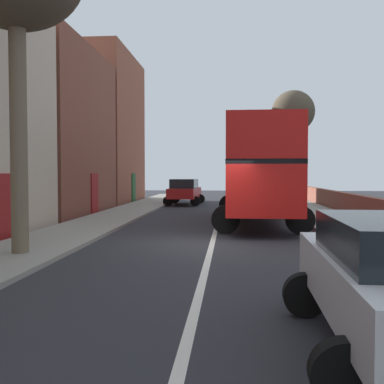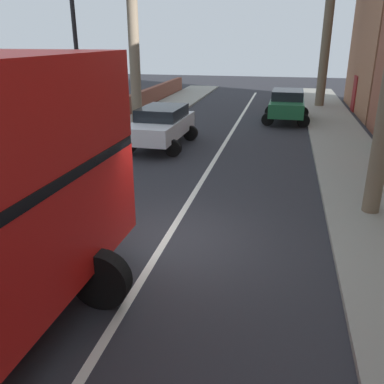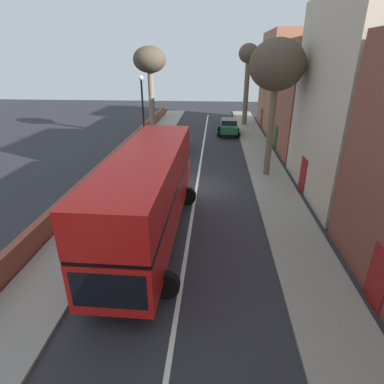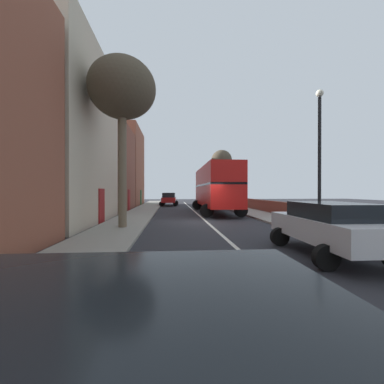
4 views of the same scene
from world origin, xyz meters
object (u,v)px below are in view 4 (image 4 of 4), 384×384
(parked_car_red_left_2, at_px, (169,198))
(street_tree_left_2, at_px, (122,91))
(parked_car_white_right_0, at_px, (329,225))
(lamppost_right, at_px, (320,149))
(litter_bin_right, at_px, (299,213))
(street_tree_right_1, at_px, (222,162))
(double_decker_bus, at_px, (215,186))

(parked_car_red_left_2, distance_m, street_tree_left_2, 20.43)
(parked_car_white_right_0, relative_size, lamppost_right, 0.69)
(parked_car_red_left_2, bearing_deg, litter_bin_right, -66.89)
(parked_car_white_right_0, xyz_separation_m, lamppost_right, (1.80, 3.23, 2.88))
(parked_car_white_right_0, distance_m, street_tree_right_1, 26.02)
(parked_car_white_right_0, relative_size, litter_bin_right, 4.12)
(double_decker_bus, height_order, street_tree_left_2, street_tree_left_2)
(street_tree_right_1, distance_m, street_tree_left_2, 21.90)
(parked_car_white_right_0, bearing_deg, parked_car_red_left_2, 101.30)
(street_tree_left_2, bearing_deg, litter_bin_right, 6.15)
(double_decker_bus, relative_size, parked_car_red_left_2, 2.43)
(street_tree_right_1, relative_size, litter_bin_right, 6.98)
(parked_car_red_left_2, relative_size, litter_bin_right, 4.22)
(double_decker_bus, height_order, lamppost_right, lamppost_right)
(street_tree_left_2, distance_m, lamppost_right, 9.89)
(street_tree_right_1, relative_size, lamppost_right, 1.18)
(double_decker_bus, bearing_deg, lamppost_right, -76.82)
(parked_car_white_right_0, relative_size, street_tree_right_1, 0.59)
(lamppost_right, bearing_deg, double_decker_bus, 103.18)
(double_decker_bus, bearing_deg, street_tree_left_2, -126.49)
(lamppost_right, bearing_deg, parked_car_white_right_0, -119.15)
(double_decker_bus, bearing_deg, parked_car_red_left_2, 111.44)
(parked_car_red_left_2, xyz_separation_m, street_tree_right_1, (7.14, 0.41, 4.99))
(parked_car_white_right_0, bearing_deg, double_decker_bus, 93.19)
(street_tree_left_2, bearing_deg, lamppost_right, -15.13)
(lamppost_right, bearing_deg, street_tree_left_2, 164.87)
(double_decker_bus, relative_size, lamppost_right, 1.73)
(litter_bin_right, bearing_deg, parked_car_red_left_2, 113.11)
(parked_car_white_right_0, bearing_deg, street_tree_left_2, 141.83)
(double_decker_bus, bearing_deg, street_tree_right_1, 75.18)
(parked_car_red_left_2, height_order, street_tree_left_2, street_tree_left_2)
(lamppost_right, relative_size, litter_bin_right, 5.93)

